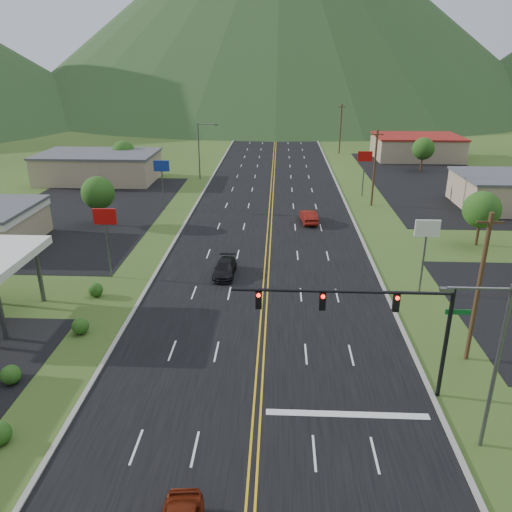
{
  "coord_description": "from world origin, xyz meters",
  "views": [
    {
      "loc": [
        1.0,
        -10.64,
        18.33
      ],
      "look_at": [
        -0.63,
        24.34,
        4.5
      ],
      "focal_mm": 35.0,
      "sensor_mm": 36.0,
      "label": 1
    }
  ],
  "objects_px": {
    "traffic_signal": "(376,313)",
    "streetlight_east": "(491,358)",
    "car_dark_mid": "(225,269)",
    "car_red_far": "(308,217)",
    "streetlight_west": "(201,147)"
  },
  "relations": [
    {
      "from": "streetlight_west",
      "to": "car_red_far",
      "type": "xyz_separation_m",
      "value": [
        16.3,
        -23.07,
        -4.42
      ]
    },
    {
      "from": "traffic_signal",
      "to": "streetlight_west",
      "type": "height_order",
      "value": "streetlight_west"
    },
    {
      "from": "traffic_signal",
      "to": "streetlight_west",
      "type": "xyz_separation_m",
      "value": [
        -18.16,
        56.0,
        -0.15
      ]
    },
    {
      "from": "streetlight_east",
      "to": "car_dark_mid",
      "type": "bearing_deg",
      "value": 125.69
    },
    {
      "from": "streetlight_west",
      "to": "traffic_signal",
      "type": "bearing_deg",
      "value": -72.03
    },
    {
      "from": "traffic_signal",
      "to": "streetlight_east",
      "type": "height_order",
      "value": "streetlight_east"
    },
    {
      "from": "streetlight_east",
      "to": "car_red_far",
      "type": "xyz_separation_m",
      "value": [
        -6.56,
        36.93,
        -4.42
      ]
    },
    {
      "from": "traffic_signal",
      "to": "car_red_far",
      "type": "xyz_separation_m",
      "value": [
        -1.86,
        32.94,
        -4.56
      ]
    },
    {
      "from": "traffic_signal",
      "to": "streetlight_east",
      "type": "distance_m",
      "value": 6.17
    },
    {
      "from": "streetlight_west",
      "to": "car_red_far",
      "type": "relative_size",
      "value": 1.94
    },
    {
      "from": "car_dark_mid",
      "to": "car_red_far",
      "type": "relative_size",
      "value": 0.97
    },
    {
      "from": "streetlight_east",
      "to": "car_dark_mid",
      "type": "height_order",
      "value": "streetlight_east"
    },
    {
      "from": "car_dark_mid",
      "to": "car_red_far",
      "type": "xyz_separation_m",
      "value": [
        8.37,
        16.15,
        0.11
      ]
    },
    {
      "from": "streetlight_west",
      "to": "car_dark_mid",
      "type": "relative_size",
      "value": 1.99
    },
    {
      "from": "streetlight_west",
      "to": "car_dark_mid",
      "type": "distance_m",
      "value": 40.27
    }
  ]
}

